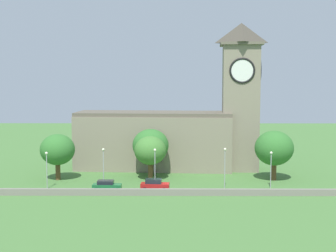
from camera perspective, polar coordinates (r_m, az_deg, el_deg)
ground_plane at (r=93.13m, az=-0.32°, el=-5.50°), size 200.00×200.00×0.00m
church at (r=96.59m, az=1.27°, el=-0.17°), size 36.82×12.17×28.50m
quay_barrier at (r=75.78m, az=-0.48°, el=-7.72°), size 53.84×0.70×1.02m
car_green at (r=79.40m, az=-7.17°, el=-6.90°), size 4.62×2.13×1.67m
car_red at (r=78.74m, az=-1.56°, el=-6.87°), size 4.67×2.35×1.92m
streetlamp_west_end at (r=81.86m, az=-13.98°, el=-4.28°), size 0.44×0.44×6.09m
streetlamp_west_mid at (r=81.10m, az=-7.55°, el=-4.07°), size 0.44×0.44×6.52m
streetlamp_central at (r=80.56m, az=-1.54°, el=-4.13°), size 0.44×0.44×6.44m
streetlamp_east_mid at (r=80.10m, az=6.65°, el=-4.12°), size 0.44×0.44×6.69m
streetlamp_east_end at (r=81.76m, az=11.94°, el=-4.26°), size 0.44×0.44×6.06m
tree_by_tower at (r=87.85m, az=12.29°, el=-2.55°), size 6.81×6.81×8.79m
tree_riverside_east at (r=86.13m, az=-2.09°, el=-2.91°), size 5.64×5.64×7.79m
tree_churchyard at (r=89.54m, az=-2.05°, el=-2.29°), size 6.64×6.64×8.69m
tree_riverside_west at (r=88.41m, az=-12.77°, el=-2.72°), size 6.11×6.11×8.16m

